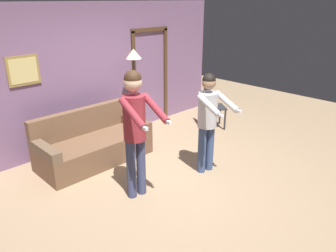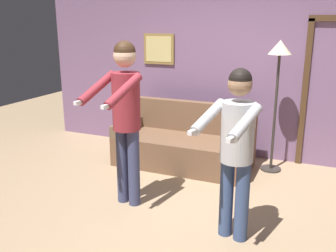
{
  "view_description": "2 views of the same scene",
  "coord_description": "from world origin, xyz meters",
  "px_view_note": "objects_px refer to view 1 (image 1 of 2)",
  "views": [
    {
      "loc": [
        -3.19,
        -3.17,
        2.65
      ],
      "look_at": [
        -0.28,
        -0.22,
        1.02
      ],
      "focal_mm": 35.0,
      "sensor_mm": 36.0,
      "label": 1
    },
    {
      "loc": [
        1.27,
        -3.38,
        1.99
      ],
      "look_at": [
        -0.17,
        -0.02,
        0.97
      ],
      "focal_mm": 40.0,
      "sensor_mm": 36.0,
      "label": 2
    }
  ],
  "objects_px": {
    "torchiere_lamp": "(134,67)",
    "person_standing_right": "(208,115)",
    "couch": "(93,146)",
    "dining_chair_distant": "(211,104)",
    "person_standing_left": "(135,123)"
  },
  "relations": [
    {
      "from": "couch",
      "to": "person_standing_right",
      "type": "xyz_separation_m",
      "value": [
        1.1,
        -1.61,
        0.69
      ]
    },
    {
      "from": "person_standing_left",
      "to": "dining_chair_distant",
      "type": "relative_size",
      "value": 1.95
    },
    {
      "from": "couch",
      "to": "dining_chair_distant",
      "type": "xyz_separation_m",
      "value": [
        2.67,
        -0.45,
        0.25
      ]
    },
    {
      "from": "torchiere_lamp",
      "to": "person_standing_right",
      "type": "relative_size",
      "value": 1.1
    },
    {
      "from": "person_standing_right",
      "to": "dining_chair_distant",
      "type": "relative_size",
      "value": 1.74
    },
    {
      "from": "dining_chair_distant",
      "to": "torchiere_lamp",
      "type": "bearing_deg",
      "value": 153.7
    },
    {
      "from": "couch",
      "to": "dining_chair_distant",
      "type": "relative_size",
      "value": 2.04
    },
    {
      "from": "couch",
      "to": "torchiere_lamp",
      "type": "height_order",
      "value": "torchiere_lamp"
    },
    {
      "from": "person_standing_left",
      "to": "person_standing_right",
      "type": "distance_m",
      "value": 1.28
    },
    {
      "from": "torchiere_lamp",
      "to": "person_standing_right",
      "type": "height_order",
      "value": "torchiere_lamp"
    },
    {
      "from": "person_standing_left",
      "to": "dining_chair_distant",
      "type": "height_order",
      "value": "person_standing_left"
    },
    {
      "from": "torchiere_lamp",
      "to": "person_standing_left",
      "type": "distance_m",
      "value": 2.16
    },
    {
      "from": "person_standing_right",
      "to": "dining_chair_distant",
      "type": "height_order",
      "value": "person_standing_right"
    },
    {
      "from": "person_standing_right",
      "to": "dining_chair_distant",
      "type": "distance_m",
      "value": 2.0
    },
    {
      "from": "person_standing_right",
      "to": "dining_chair_distant",
      "type": "xyz_separation_m",
      "value": [
        1.57,
        1.16,
        -0.44
      ]
    }
  ]
}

